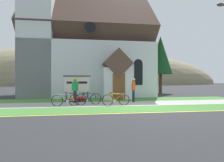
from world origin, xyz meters
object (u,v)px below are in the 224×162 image
bicycle_white (88,99)px  bicycle_green (66,100)px  cyclist_in_white_jersey (75,88)px  roadside_conifer (160,55)px  bicycle_blue (116,99)px  church_sign (77,84)px  cyclist_in_green_jersey (133,88)px

bicycle_white → bicycle_green: bearing=-166.1°
cyclist_in_white_jersey → roadside_conifer: roadside_conifer is taller
bicycle_blue → church_sign: bearing=128.3°
bicycle_blue → bicycle_green: size_ratio=1.03×
bicycle_green → cyclist_in_green_jersey: cyclist_in_green_jersey is taller
bicycle_white → cyclist_in_green_jersey: size_ratio=0.98×
cyclist_in_green_jersey → roadside_conifer: 10.77m
church_sign → bicycle_blue: size_ratio=1.17×
roadside_conifer → church_sign: bearing=-144.0°
church_sign → cyclist_in_green_jersey: church_sign is taller
roadside_conifer → cyclist_in_green_jersey: bearing=-123.3°
cyclist_in_green_jersey → roadside_conifer: roadside_conifer is taller
church_sign → bicycle_white: bearing=-73.1°
church_sign → roadside_conifer: roadside_conifer is taller
church_sign → bicycle_blue: (2.46, -3.11, -0.89)m
church_sign → bicycle_blue: church_sign is taller
bicycle_white → roadside_conifer: size_ratio=0.25×
church_sign → roadside_conifer: 12.32m
bicycle_blue → bicycle_green: 3.09m
church_sign → bicycle_green: size_ratio=1.20×
bicycle_blue → bicycle_white: bicycle_blue is taller
cyclist_in_green_jersey → church_sign: bearing=159.2°
bicycle_white → cyclist_in_green_jersey: (3.26, 1.00, 0.63)m
bicycle_green → roadside_conifer: roadside_conifer is taller
bicycle_blue → cyclist_in_green_jersey: size_ratio=1.02×
bicycle_blue → cyclist_in_green_jersey: cyclist_in_green_jersey is taller
cyclist_in_white_jersey → church_sign: bearing=86.4°
church_sign → cyclist_in_white_jersey: (-0.10, -1.65, -0.24)m
bicycle_white → cyclist_in_green_jersey: bearing=17.0°
cyclist_in_green_jersey → roadside_conifer: (5.59, 8.52, 3.49)m
church_sign → bicycle_white: 2.78m
cyclist_in_white_jersey → bicycle_white: bearing=-45.3°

